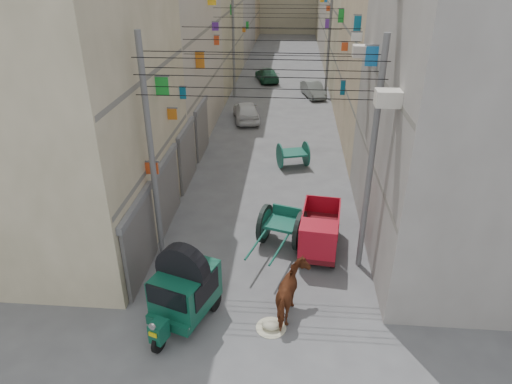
# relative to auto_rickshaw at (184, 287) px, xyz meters

# --- Properties ---
(building_row_left) EXTENTS (8.00, 62.00, 14.00)m
(building_row_left) POSITION_rel_auto_rickshaw_xyz_m (-6.00, 31.32, 5.29)
(building_row_left) COLOR #BFB090
(building_row_left) RESTS_ON ground
(building_row_right) EXTENTS (8.00, 62.00, 14.00)m
(building_row_right) POSITION_rel_auto_rickshaw_xyz_m (9.99, 31.32, 5.29)
(building_row_right) COLOR gray
(building_row_right) RESTS_ON ground
(shutters_left) EXTENTS (0.18, 14.40, 2.88)m
(shutters_left) POSITION_rel_auto_rickshaw_xyz_m (-1.92, 7.57, 0.32)
(shutters_left) COLOR #505055
(shutters_left) RESTS_ON ground
(signboards) EXTENTS (8.22, 40.52, 5.67)m
(signboards) POSITION_rel_auto_rickshaw_xyz_m (1.98, 18.85, 2.26)
(signboards) COLOR #D8491C
(signboards) RESTS_ON ground
(ac_units) EXTENTS (0.70, 6.55, 3.35)m
(ac_units) POSITION_rel_auto_rickshaw_xyz_m (5.64, 4.86, 6.26)
(ac_units) COLOR beige
(ac_units) RESTS_ON ground
(utility_poles) EXTENTS (7.40, 22.20, 8.00)m
(utility_poles) POSITION_rel_auto_rickshaw_xyz_m (1.99, 14.19, 2.83)
(utility_poles) COLOR #5E5E61
(utility_poles) RESTS_ON ground
(overhead_cables) EXTENTS (7.40, 22.52, 1.12)m
(overhead_cables) POSITION_rel_auto_rickshaw_xyz_m (1.99, 11.59, 5.60)
(overhead_cables) COLOR black
(overhead_cables) RESTS_ON ground
(auto_rickshaw) EXTENTS (2.20, 2.93, 1.99)m
(auto_rickshaw) POSITION_rel_auto_rickshaw_xyz_m (0.00, 0.00, 0.00)
(auto_rickshaw) COLOR black
(auto_rickshaw) RESTS_ON ground
(tonga_cart) EXTENTS (2.19, 3.58, 1.52)m
(tonga_cart) POSITION_rel_auto_rickshaw_xyz_m (2.78, 4.29, -0.38)
(tonga_cart) COLOR black
(tonga_cart) RESTS_ON ground
(mini_truck) EXTENTS (1.68, 3.14, 1.69)m
(mini_truck) POSITION_rel_auto_rickshaw_xyz_m (4.15, 3.68, -0.36)
(mini_truck) COLOR black
(mini_truck) RESTS_ON ground
(second_cart) EXTENTS (1.81, 1.69, 1.32)m
(second_cart) POSITION_rel_auto_rickshaw_xyz_m (3.14, 11.69, -0.47)
(second_cart) COLOR #114E3E
(second_cart) RESTS_ON ground
(feed_sack) EXTENTS (0.57, 0.46, 0.28)m
(feed_sack) POSITION_rel_auto_rickshaw_xyz_m (2.61, -0.24, -1.03)
(feed_sack) COLOR beige
(feed_sack) RESTS_ON ground
(horse) EXTENTS (1.15, 2.04, 1.63)m
(horse) POSITION_rel_auto_rickshaw_xyz_m (3.21, 0.40, -0.36)
(horse) COLOR brown
(horse) RESTS_ON ground
(distant_car_white) EXTENTS (2.29, 4.08, 1.31)m
(distant_car_white) POSITION_rel_auto_rickshaw_xyz_m (-0.05, 19.12, -0.52)
(distant_car_white) COLOR silver
(distant_car_white) RESTS_ON ground
(distant_car_grey) EXTENTS (2.10, 3.69, 1.15)m
(distant_car_grey) POSITION_rel_auto_rickshaw_xyz_m (4.62, 25.46, -0.60)
(distant_car_grey) COLOR slate
(distant_car_grey) RESTS_ON ground
(distant_car_green) EXTENTS (2.55, 4.23, 1.15)m
(distant_car_green) POSITION_rel_auto_rickshaw_xyz_m (0.70, 30.20, -0.60)
(distant_car_green) COLOR #1A4C33
(distant_car_green) RESTS_ON ground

